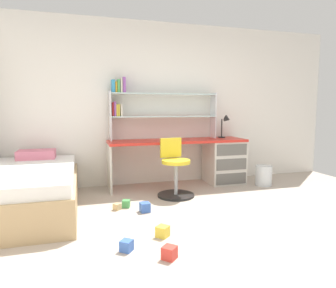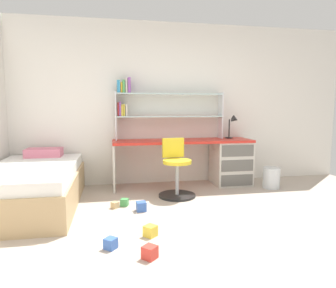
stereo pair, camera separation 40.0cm
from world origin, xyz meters
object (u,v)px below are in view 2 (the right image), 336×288
at_px(toy_block_blue_5, 141,206).
at_px(bed_platform, 33,186).
at_px(swivel_chair, 176,173).
at_px(toy_block_green_1, 124,202).
at_px(toy_block_yellow_2, 150,231).
at_px(desk, 218,159).
at_px(toy_block_natural_3, 115,205).
at_px(waste_bin, 271,178).
at_px(toy_block_red_0, 150,252).
at_px(desk_lamp, 234,123).
at_px(toy_block_blue_4, 111,243).
at_px(bookshelf_hutch, 156,105).

bearing_deg(toy_block_blue_5, bed_platform, 163.25).
bearing_deg(swivel_chair, toy_block_green_1, -157.36).
distance_m(toy_block_green_1, toy_block_yellow_2, 1.00).
distance_m(swivel_chair, toy_block_green_1, 0.85).
bearing_deg(desk, swivel_chair, -146.67).
xyz_separation_m(toy_block_yellow_2, toy_block_blue_5, (-0.02, 0.74, 0.00)).
height_order(toy_block_green_1, toy_block_yellow_2, toy_block_yellow_2).
relative_size(swivel_chair, toy_block_natural_3, 10.49).
xyz_separation_m(toy_block_green_1, toy_block_blue_5, (0.19, -0.23, 0.01)).
bearing_deg(waste_bin, bed_platform, -175.01).
bearing_deg(toy_block_blue_5, toy_block_red_0, -91.99).
bearing_deg(desk_lamp, toy_block_natural_3, -153.26).
height_order(desk, toy_block_green_1, desk).
bearing_deg(bed_platform, toy_block_red_0, -50.87).
xyz_separation_m(swivel_chair, toy_block_blue_4, (-0.91, -1.48, -0.28)).
bearing_deg(toy_block_yellow_2, toy_block_blue_4, -152.65).
xyz_separation_m(desk, toy_block_blue_4, (-1.72, -2.01, -0.37)).
relative_size(bed_platform, toy_block_red_0, 18.44).
xyz_separation_m(desk, toy_block_natural_3, (-1.68, -0.91, -0.38)).
bearing_deg(toy_block_red_0, waste_bin, 41.20).
relative_size(desk_lamp, bed_platform, 0.20).
relative_size(desk_lamp, toy_block_blue_4, 3.96).
bearing_deg(toy_block_red_0, toy_block_natural_3, 101.42).
distance_m(swivel_chair, bed_platform, 1.88).
distance_m(desk, toy_block_blue_4, 2.68).
bearing_deg(toy_block_blue_4, desk, 49.45).
bearing_deg(desk, bookshelf_hutch, 170.57).
height_order(bookshelf_hutch, desk_lamp, bookshelf_hutch).
height_order(toy_block_green_1, toy_block_natural_3, toy_block_green_1).
xyz_separation_m(desk_lamp, waste_bin, (0.45, -0.46, -0.84)).
bearing_deg(desk, bed_platform, -165.81).
relative_size(desk_lamp, swivel_chair, 0.47).
bearing_deg(toy_block_green_1, toy_block_blue_5, -50.22).
xyz_separation_m(desk_lamp, toy_block_red_0, (-1.68, -2.33, -0.94)).
bearing_deg(toy_block_yellow_2, toy_block_natural_3, 109.96).
relative_size(desk_lamp, toy_block_green_1, 4.21).
relative_size(waste_bin, toy_block_green_1, 3.53).
distance_m(bed_platform, toy_block_blue_4, 1.66).
bearing_deg(toy_block_blue_5, toy_block_green_1, 129.78).
bearing_deg(toy_block_blue_5, toy_block_natural_3, 151.66).
bearing_deg(toy_block_natural_3, desk, 28.44).
distance_m(bookshelf_hutch, toy_block_yellow_2, 2.37).
height_order(swivel_chair, toy_block_blue_5, swivel_chair).
distance_m(toy_block_green_1, toy_block_natural_3, 0.14).
xyz_separation_m(bookshelf_hutch, bed_platform, (-1.68, -0.85, -1.03)).
bearing_deg(toy_block_blue_4, toy_block_green_1, 81.85).
distance_m(desk, toy_block_natural_3, 1.94).
bearing_deg(bookshelf_hutch, bed_platform, -153.33).
bearing_deg(swivel_chair, toy_block_natural_3, -156.63).
bearing_deg(toy_block_green_1, toy_block_blue_4, -98.15).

